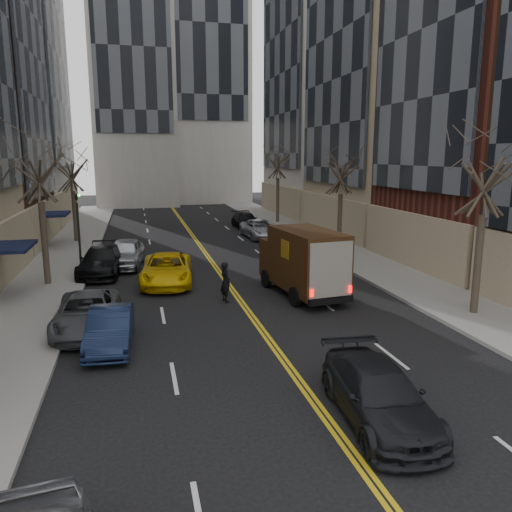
# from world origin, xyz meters

# --- Properties ---
(sidewalk_left) EXTENTS (4.00, 66.00, 0.15)m
(sidewalk_left) POSITION_xyz_m (-9.00, 27.00, 0.07)
(sidewalk_left) COLOR slate
(sidewalk_left) RESTS_ON ground
(sidewalk_right) EXTENTS (4.00, 66.00, 0.15)m
(sidewalk_right) POSITION_xyz_m (9.00, 27.00, 0.07)
(sidewalk_right) COLOR slate
(sidewalk_right) RESTS_ON ground
(streetwall_right) EXTENTS (12.26, 49.00, 34.00)m
(streetwall_right) POSITION_xyz_m (16.38, 32.20, 15.09)
(streetwall_right) COLOR #4C301E
(streetwall_right) RESTS_ON ground
(tree_lf_mid) EXTENTS (3.20, 3.20, 8.91)m
(tree_lf_mid) POSITION_xyz_m (-8.80, 20.00, 6.60)
(tree_lf_mid) COLOR #382D23
(tree_lf_mid) RESTS_ON sidewalk_left
(tree_lf_far) EXTENTS (3.20, 3.20, 8.12)m
(tree_lf_far) POSITION_xyz_m (-8.80, 33.00, 6.02)
(tree_lf_far) COLOR #382D23
(tree_lf_far) RESTS_ON sidewalk_left
(tree_rt_near) EXTENTS (3.20, 3.20, 8.71)m
(tree_rt_near) POSITION_xyz_m (8.80, 11.00, 6.45)
(tree_rt_near) COLOR #382D23
(tree_rt_near) RESTS_ON sidewalk_right
(tree_rt_mid) EXTENTS (3.20, 3.20, 8.32)m
(tree_rt_mid) POSITION_xyz_m (8.80, 25.00, 6.17)
(tree_rt_mid) COLOR #382D23
(tree_rt_mid) RESTS_ON sidewalk_right
(tree_rt_far) EXTENTS (3.20, 3.20, 9.11)m
(tree_rt_far) POSITION_xyz_m (8.80, 40.00, 6.74)
(tree_rt_far) COLOR #382D23
(tree_rt_far) RESTS_ON sidewalk_right
(traffic_signal) EXTENTS (0.29, 0.26, 4.70)m
(traffic_signal) POSITION_xyz_m (-7.39, 22.00, 2.82)
(traffic_signal) COLOR black
(traffic_signal) RESTS_ON sidewalk_left
(ups_truck) EXTENTS (2.85, 5.92, 3.13)m
(ups_truck) POSITION_xyz_m (3.00, 15.55, 1.57)
(ups_truck) COLOR black
(ups_truck) RESTS_ON ground
(observer_sedan) EXTENTS (2.26, 4.80, 1.35)m
(observer_sedan) POSITION_xyz_m (1.20, 4.44, 0.68)
(observer_sedan) COLOR black
(observer_sedan) RESTS_ON ground
(taxi) EXTENTS (2.99, 5.57, 1.49)m
(taxi) POSITION_xyz_m (-3.00, 19.14, 0.74)
(taxi) COLOR #E2B509
(taxi) RESTS_ON ground
(pedestrian) EXTENTS (0.58, 0.75, 1.81)m
(pedestrian) POSITION_xyz_m (-0.66, 15.33, 0.90)
(pedestrian) COLOR black
(pedestrian) RESTS_ON ground
(parked_lf_b) EXTENTS (1.58, 4.09, 1.33)m
(parked_lf_b) POSITION_xyz_m (-5.40, 10.90, 0.66)
(parked_lf_b) COLOR #101B34
(parked_lf_b) RESTS_ON ground
(parked_lf_c) EXTENTS (2.31, 4.91, 1.36)m
(parked_lf_c) POSITION_xyz_m (-6.30, 12.82, 0.68)
(parked_lf_c) COLOR #474B4E
(parked_lf_c) RESTS_ON ground
(parked_lf_d) EXTENTS (2.67, 5.48, 1.54)m
(parked_lf_d) POSITION_xyz_m (-6.30, 22.02, 0.77)
(parked_lf_d) COLOR black
(parked_lf_d) RESTS_ON ground
(parked_lf_e) EXTENTS (2.53, 4.99, 1.63)m
(parked_lf_e) POSITION_xyz_m (-5.10, 23.69, 0.81)
(parked_lf_e) COLOR #AEB1B6
(parked_lf_e) RESTS_ON ground
(parked_rt_a) EXTENTS (1.79, 4.93, 1.61)m
(parked_rt_a) POSITION_xyz_m (6.13, 22.98, 0.81)
(parked_rt_a) COLOR #4E5056
(parked_rt_a) RESTS_ON ground
(parked_rt_b) EXTENTS (2.65, 5.29, 1.44)m
(parked_rt_b) POSITION_xyz_m (5.10, 31.83, 0.72)
(parked_rt_b) COLOR #AFB2B7
(parked_rt_b) RESTS_ON ground
(parked_rt_c) EXTENTS (1.94, 4.75, 1.38)m
(parked_rt_c) POSITION_xyz_m (5.10, 37.56, 0.69)
(parked_rt_c) COLOR black
(parked_rt_c) RESTS_ON ground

